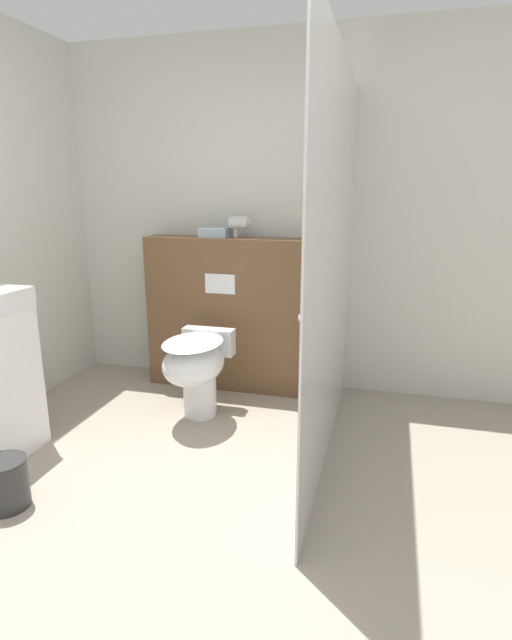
% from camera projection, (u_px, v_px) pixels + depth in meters
% --- Properties ---
extents(ground_plane, '(12.00, 12.00, 0.00)m').
position_uv_depth(ground_plane, '(155.00, 615.00, 1.75)').
color(ground_plane, '#9E9384').
extents(wall_back, '(8.00, 0.06, 2.50)m').
position_uv_depth(wall_back, '(291.00, 218.00, 3.59)').
color(wall_back, silver).
rests_on(wall_back, ground_plane).
extents(partition_panel, '(1.17, 0.23, 1.12)m').
position_uv_depth(partition_panel, '(226.00, 314.00, 3.68)').
color(partition_panel, brown).
rests_on(partition_panel, ground_plane).
extents(shower_glass, '(0.04, 1.92, 2.11)m').
position_uv_depth(shower_glass, '(334.00, 267.00, 2.61)').
color(shower_glass, silver).
rests_on(shower_glass, ground_plane).
extents(toilet, '(0.37, 0.58, 0.54)m').
position_uv_depth(toilet, '(196.00, 366.00, 3.19)').
color(toilet, white).
rests_on(toilet, ground_plane).
extents(hair_drier, '(0.16, 0.09, 0.15)m').
position_uv_depth(hair_drier, '(240.00, 223.00, 3.48)').
color(hair_drier, '#B7B7BC').
rests_on(hair_drier, partition_panel).
extents(folded_towel, '(0.20, 0.19, 0.07)m').
position_uv_depth(folded_towel, '(216.00, 232.00, 3.55)').
color(folded_towel, '#8C9EAD').
rests_on(folded_towel, partition_panel).
extents(waste_bin, '(0.21, 0.21, 0.24)m').
position_uv_depth(waste_bin, '(5.00, 483.00, 2.33)').
color(waste_bin, '#2D2D2D').
rests_on(waste_bin, ground_plane).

